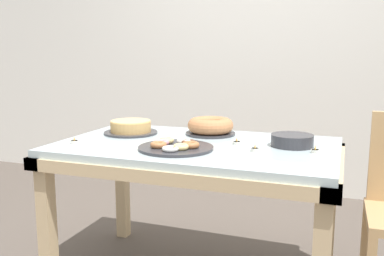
{
  "coord_description": "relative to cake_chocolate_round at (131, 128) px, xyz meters",
  "views": [
    {
      "loc": [
        0.72,
        -2.04,
        1.21
      ],
      "look_at": [
        -0.06,
        0.1,
        0.82
      ],
      "focal_mm": 40.0,
      "sensor_mm": 36.0,
      "label": 1
    }
  ],
  "objects": [
    {
      "name": "plate_stack",
      "position": [
        0.92,
        -0.04,
        -0.0
      ],
      "size": [
        0.21,
        0.21,
        0.06
      ],
      "color": "#333338",
      "rests_on": "dining_table"
    },
    {
      "name": "tealight_centre",
      "position": [
        0.77,
        -0.21,
        -0.02
      ],
      "size": [
        0.04,
        0.04,
        0.04
      ],
      "color": "silver",
      "rests_on": "dining_table"
    },
    {
      "name": "dining_table",
      "position": [
        0.45,
        -0.13,
        -0.13
      ],
      "size": [
        1.44,
        0.89,
        0.76
      ],
      "color": "silver",
      "rests_on": "ground"
    },
    {
      "name": "tealight_near_front",
      "position": [
        1.04,
        -0.15,
        -0.02
      ],
      "size": [
        0.04,
        0.04,
        0.04
      ],
      "color": "silver",
      "rests_on": "dining_table"
    },
    {
      "name": "wall_back",
      "position": [
        0.45,
        1.63,
        0.5
      ],
      "size": [
        8.0,
        0.1,
        2.6
      ],
      "primitive_type": "cube",
      "color": "white",
      "rests_on": "ground"
    },
    {
      "name": "pastry_platter",
      "position": [
        0.4,
        -0.3,
        -0.02
      ],
      "size": [
        0.37,
        0.37,
        0.04
      ],
      "color": "#333338",
      "rests_on": "dining_table"
    },
    {
      "name": "tealight_left_edge",
      "position": [
        0.65,
        -0.08,
        -0.02
      ],
      "size": [
        0.04,
        0.04,
        0.04
      ],
      "color": "silver",
      "rests_on": "dining_table"
    },
    {
      "name": "cake_chocolate_round",
      "position": [
        0.0,
        0.0,
        0.0
      ],
      "size": [
        0.31,
        0.31,
        0.08
      ],
      "color": "#333338",
      "rests_on": "dining_table"
    },
    {
      "name": "cake_golden_bundt",
      "position": [
        0.44,
        0.13,
        0.01
      ],
      "size": [
        0.28,
        0.28,
        0.1
      ],
      "color": "#333338",
      "rests_on": "dining_table"
    },
    {
      "name": "tealight_right_edge",
      "position": [
        -0.14,
        -0.35,
        -0.02
      ],
      "size": [
        0.04,
        0.04,
        0.04
      ],
      "color": "silver",
      "rests_on": "dining_table"
    }
  ]
}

